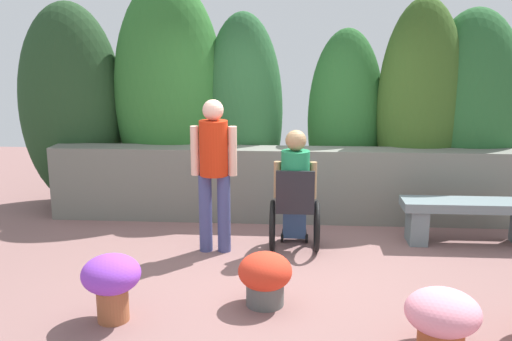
% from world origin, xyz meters
% --- Properties ---
extents(ground_plane, '(12.48, 12.48, 0.00)m').
position_xyz_m(ground_plane, '(0.00, 0.00, 0.00)').
color(ground_plane, '#7F5A57').
extents(stone_retaining_wall, '(5.91, 0.40, 0.93)m').
position_xyz_m(stone_retaining_wall, '(0.00, 1.49, 0.46)').
color(stone_retaining_wall, slate).
rests_on(stone_retaining_wall, ground).
extents(hedge_backdrop, '(6.72, 1.07, 3.06)m').
position_xyz_m(hedge_backdrop, '(-0.37, 2.07, 1.39)').
color(hedge_backdrop, '#224022').
rests_on(hedge_backdrop, ground).
extents(stone_bench, '(1.54, 0.40, 0.50)m').
position_xyz_m(stone_bench, '(2.11, 0.75, 0.33)').
color(stone_bench, slate).
rests_on(stone_bench, ground).
extents(person_in_wheelchair, '(0.53, 0.66, 1.33)m').
position_xyz_m(person_in_wheelchair, '(0.14, 0.43, 0.62)').
color(person_in_wheelchair, black).
rests_on(person_in_wheelchair, ground).
extents(person_standing_companion, '(0.49, 0.30, 1.65)m').
position_xyz_m(person_standing_companion, '(-0.72, 0.33, 0.95)').
color(person_standing_companion, '#42477B').
rests_on(person_standing_companion, ground).
extents(flower_pot_purple_near, '(0.47, 0.47, 0.47)m').
position_xyz_m(flower_pot_purple_near, '(-0.11, -0.93, 0.26)').
color(flower_pot_purple_near, '#565956').
rests_on(flower_pot_purple_near, ground).
extents(flower_pot_terracotta_by_wall, '(0.48, 0.48, 0.56)m').
position_xyz_m(flower_pot_terracotta_by_wall, '(-1.34, -1.29, 0.35)').
color(flower_pot_terracotta_by_wall, '#9C5735').
rests_on(flower_pot_terracotta_by_wall, ground).
extents(flower_pot_small_foreground, '(0.55, 0.55, 0.46)m').
position_xyz_m(flower_pot_small_foreground, '(1.22, -1.57, 0.26)').
color(flower_pot_small_foreground, '#A9512A').
rests_on(flower_pot_small_foreground, ground).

